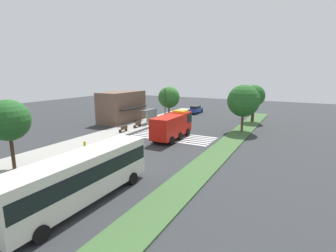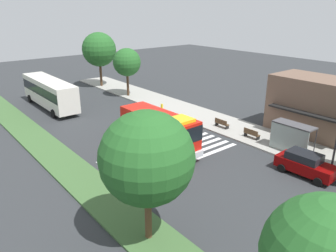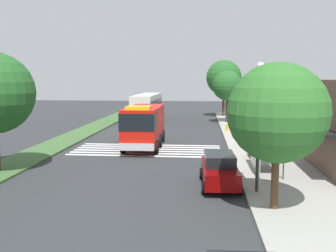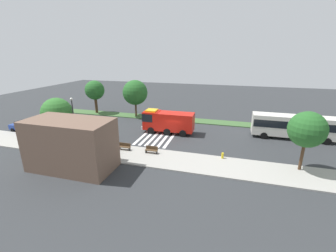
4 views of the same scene
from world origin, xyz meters
name	(u,v)px [view 2 (image 2 of 4)]	position (x,y,z in m)	size (l,w,h in m)	color
ground_plane	(154,145)	(0.00, 0.00, 0.00)	(120.00, 120.00, 0.00)	#2D3033
sidewalk	(221,123)	(0.00, 9.04, 0.07)	(60.00, 4.99, 0.14)	#9E9B93
median_strip	(72,170)	(0.00, -8.04, 0.07)	(60.00, 3.00, 0.14)	#3D6033
crosswalk	(170,153)	(2.31, 0.00, 0.01)	(4.95, 11.78, 0.01)	silver
fire_truck	(161,130)	(1.46, -0.38, 1.99)	(8.30, 2.97, 3.68)	red
parked_car_west	(305,164)	(11.70, 5.34, 0.90)	(4.36, 2.13, 1.76)	#720505
transit_bus	(49,91)	(-17.59, -2.95, 2.11)	(11.91, 2.88, 3.56)	silver
bus_stop_shelter	(291,133)	(8.81, 7.96, 1.89)	(3.50, 1.40, 2.46)	#4C4C51
bench_near_shelter	(251,134)	(4.81, 7.97, 0.59)	(1.60, 0.50, 0.90)	#4C3823
bench_west_of_shelter	(222,123)	(1.02, 7.97, 0.59)	(1.60, 0.50, 0.90)	#4C3823
storefront_building	(320,108)	(8.21, 13.85, 2.83)	(9.27, 5.44, 5.66)	brown
sidewalk_tree_far_west	(99,50)	(-23.91, 7.54, 5.77)	(5.16, 5.16, 8.23)	#47301E
sidewalk_tree_west	(127,62)	(-16.14, 7.54, 4.79)	(3.81, 3.81, 6.57)	#47301E
median_tree_far_west	(147,158)	(10.15, -8.04, 4.87)	(4.90, 4.90, 7.19)	#513823
fire_hydrant	(162,107)	(-7.81, 7.04, 0.49)	(0.28, 0.28, 0.70)	gold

